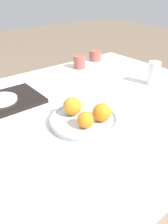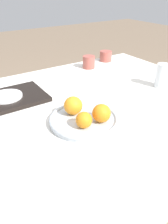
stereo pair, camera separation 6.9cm
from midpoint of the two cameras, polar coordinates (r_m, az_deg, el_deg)
name	(u,v)px [view 2 (the right image)]	position (r m, az deg, el deg)	size (l,w,h in m)	color
ground_plane	(86,188)	(1.59, 1.93, -19.33)	(12.00, 12.00, 0.00)	#7A6651
table	(87,148)	(1.33, 2.20, -9.31)	(1.35, 0.94, 0.72)	silver
fruit_platter	(84,120)	(0.89, 2.22, -2.06)	(0.28, 0.28, 0.03)	#B2BCC6
orange_0	(73,106)	(0.90, -0.66, 1.63)	(0.08, 0.08, 0.08)	orange
orange_1	(101,113)	(0.86, 6.89, -0.37)	(0.07, 0.07, 0.07)	orange
orange_2	(84,120)	(0.82, 2.40, -2.18)	(0.06, 0.06, 0.06)	orange
water_glass	(162,76)	(1.27, 21.16, 8.81)	(0.07, 0.07, 0.13)	silver
serving_tray	(7,99)	(1.11, -17.85, 3.21)	(0.37, 0.25, 0.02)	black
side_plate	(6,96)	(1.11, -17.97, 3.89)	(0.15, 0.15, 0.01)	white
cup_0	(89,62)	(1.50, 2.61, 12.89)	(0.08, 0.08, 0.08)	#9E4C42
cup_1	(106,56)	(1.65, 6.94, 14.29)	(0.09, 0.09, 0.07)	#9E4C42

